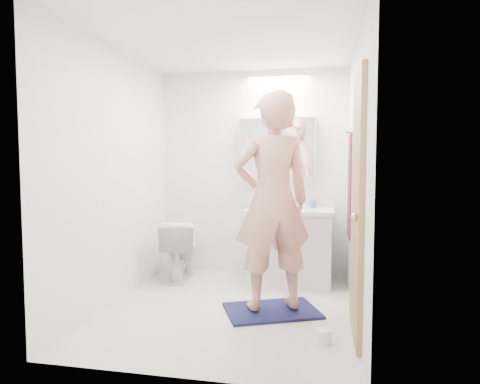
% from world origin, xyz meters
% --- Properties ---
extents(floor, '(2.50, 2.50, 0.00)m').
position_xyz_m(floor, '(0.00, 0.00, 0.00)').
color(floor, silver).
rests_on(floor, ground).
extents(ceiling, '(2.50, 2.50, 0.00)m').
position_xyz_m(ceiling, '(0.00, 0.00, 2.40)').
color(ceiling, white).
rests_on(ceiling, floor).
extents(wall_back, '(2.50, 0.00, 2.50)m').
position_xyz_m(wall_back, '(0.00, 1.25, 1.20)').
color(wall_back, white).
rests_on(wall_back, floor).
extents(wall_front, '(2.50, 0.00, 2.50)m').
position_xyz_m(wall_front, '(0.00, -1.25, 1.20)').
color(wall_front, white).
rests_on(wall_front, floor).
extents(wall_left, '(0.00, 2.50, 2.50)m').
position_xyz_m(wall_left, '(-1.10, 0.00, 1.20)').
color(wall_left, white).
rests_on(wall_left, floor).
extents(wall_right, '(0.00, 2.50, 2.50)m').
position_xyz_m(wall_right, '(1.10, 0.00, 1.20)').
color(wall_right, white).
rests_on(wall_right, floor).
extents(vanity_cabinet, '(0.90, 0.55, 0.78)m').
position_xyz_m(vanity_cabinet, '(0.46, 0.96, 0.39)').
color(vanity_cabinet, silver).
rests_on(vanity_cabinet, floor).
extents(countertop, '(0.95, 0.58, 0.04)m').
position_xyz_m(countertop, '(0.46, 0.96, 0.80)').
color(countertop, white).
rests_on(countertop, vanity_cabinet).
extents(sink_basin, '(0.36, 0.36, 0.03)m').
position_xyz_m(sink_basin, '(0.46, 0.99, 0.84)').
color(sink_basin, white).
rests_on(sink_basin, countertop).
extents(faucet, '(0.02, 0.02, 0.16)m').
position_xyz_m(faucet, '(0.46, 1.19, 0.90)').
color(faucet, silver).
rests_on(faucet, countertop).
extents(medicine_cabinet, '(0.88, 0.14, 0.70)m').
position_xyz_m(medicine_cabinet, '(0.30, 1.18, 1.50)').
color(medicine_cabinet, white).
rests_on(medicine_cabinet, wall_back).
extents(mirror_panel, '(0.84, 0.01, 0.66)m').
position_xyz_m(mirror_panel, '(0.30, 1.10, 1.50)').
color(mirror_panel, silver).
rests_on(mirror_panel, medicine_cabinet).
extents(toilet, '(0.50, 0.73, 0.68)m').
position_xyz_m(toilet, '(-0.77, 0.85, 0.34)').
color(toilet, white).
rests_on(toilet, floor).
extents(bath_rug, '(0.95, 0.82, 0.02)m').
position_xyz_m(bath_rug, '(0.39, -0.00, 0.01)').
color(bath_rug, '#191542').
rests_on(bath_rug, floor).
extents(person, '(0.81, 0.69, 1.89)m').
position_xyz_m(person, '(0.39, -0.00, 1.00)').
color(person, '#DC9984').
rests_on(person, bath_rug).
extents(door, '(0.04, 0.80, 2.00)m').
position_xyz_m(door, '(1.08, -0.35, 1.00)').
color(door, tan).
rests_on(door, wall_right).
extents(door_knob, '(0.06, 0.06, 0.06)m').
position_xyz_m(door_knob, '(1.04, -0.65, 0.95)').
color(door_knob, gold).
rests_on(door_knob, door).
extents(towel, '(0.02, 0.42, 1.00)m').
position_xyz_m(towel, '(1.08, 0.55, 1.10)').
color(towel, black).
rests_on(towel, wall_right).
extents(towel_hook, '(0.07, 0.02, 0.02)m').
position_xyz_m(towel_hook, '(1.07, 0.55, 1.62)').
color(towel_hook, silver).
rests_on(towel_hook, wall_right).
extents(soap_bottle_a, '(0.11, 0.11, 0.20)m').
position_xyz_m(soap_bottle_a, '(0.12, 1.11, 0.92)').
color(soap_bottle_a, '#C3BE7E').
rests_on(soap_bottle_a, countertop).
extents(soap_bottle_b, '(0.11, 0.11, 0.17)m').
position_xyz_m(soap_bottle_b, '(0.34, 1.15, 0.91)').
color(soap_bottle_b, '#557CB8').
rests_on(soap_bottle_b, countertop).
extents(toothbrush_cup, '(0.11, 0.11, 0.08)m').
position_xyz_m(toothbrush_cup, '(0.71, 1.12, 0.86)').
color(toothbrush_cup, '#3F69BE').
rests_on(toothbrush_cup, countertop).
extents(toilet_paper_roll, '(0.11, 0.11, 0.10)m').
position_xyz_m(toilet_paper_roll, '(0.84, -0.57, 0.05)').
color(toilet_paper_roll, white).
rests_on(toilet_paper_roll, floor).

